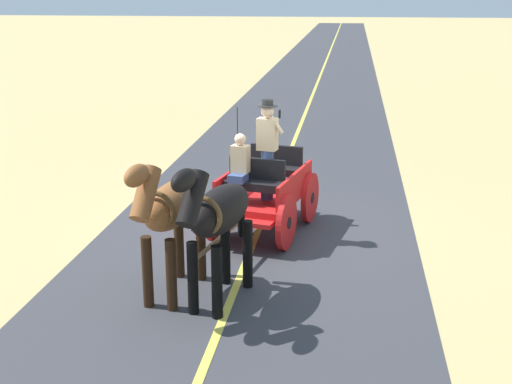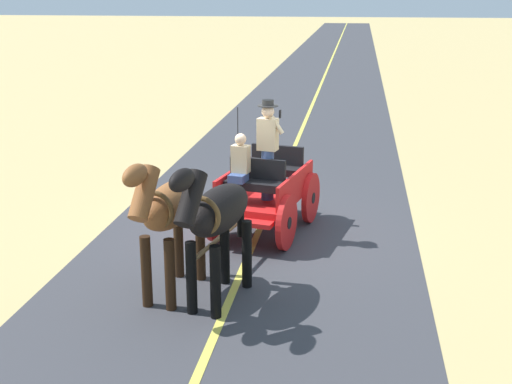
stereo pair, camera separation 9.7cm
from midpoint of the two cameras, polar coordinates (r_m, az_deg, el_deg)
ground_plane at (r=12.72m, az=-0.00°, el=-3.23°), size 200.00×200.00×0.00m
road_surface at (r=12.72m, az=-0.00°, el=-3.22°), size 5.75×160.00×0.01m
road_centre_stripe at (r=12.72m, az=-0.00°, el=-3.19°), size 0.12×160.00×0.00m
horse_drawn_carriage at (r=12.41m, az=0.43°, el=0.21°), size 1.87×4.51×2.50m
horse_near_side at (r=9.44m, az=-3.55°, el=-1.94°), size 0.91×2.15×2.21m
horse_off_side at (r=9.73m, az=-7.46°, el=-1.47°), size 0.81×2.15×2.21m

